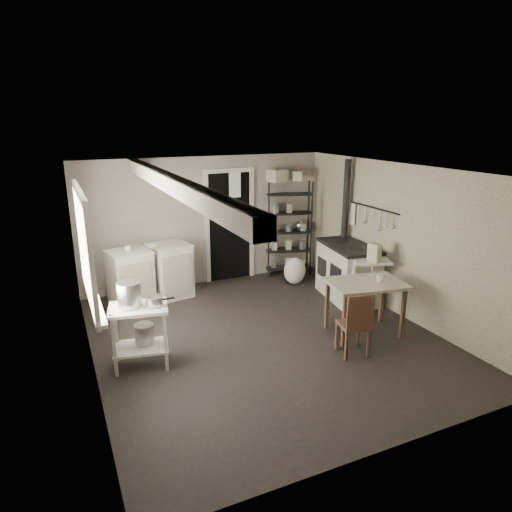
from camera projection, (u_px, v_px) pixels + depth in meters
name	position (u px, v px, depth m)	size (l,w,h in m)	color
floor	(265.00, 337.00, 6.35)	(5.00, 5.00, 0.00)	black
ceiling	(266.00, 170.00, 5.69)	(5.00, 5.00, 0.00)	silver
wall_back	(206.00, 221.00, 8.20)	(4.50, 0.02, 2.30)	#A79E8F
wall_front	(393.00, 338.00, 3.84)	(4.50, 0.02, 2.30)	#A79E8F
wall_left	(85.00, 282.00, 5.13)	(0.02, 5.00, 2.30)	#A79E8F
wall_right	(399.00, 240.00, 6.91)	(0.02, 5.00, 2.30)	#A79E8F
window	(83.00, 248.00, 5.22)	(0.12, 1.76, 1.28)	silver
doorway	(230.00, 227.00, 8.40)	(0.96, 0.10, 2.08)	silver
ceiling_beam	(172.00, 184.00, 5.25)	(0.18, 5.00, 0.18)	silver
wallpaper_panel	(399.00, 240.00, 6.91)	(0.01, 5.00, 2.30)	#C0BA9C
utensil_rail	(373.00, 208.00, 7.29)	(0.06, 1.20, 0.44)	#BCBCBF
prep_table	(140.00, 336.00, 5.52)	(0.68, 0.49, 0.78)	silver
stockpot	(129.00, 294.00, 5.36)	(0.28, 0.28, 0.30)	#BCBCBF
saucepan	(154.00, 301.00, 5.40)	(0.19, 0.19, 0.11)	#BCBCBF
bucket	(144.00, 334.00, 5.59)	(0.24, 0.24, 0.26)	#BCBCBF
base_cabinets	(151.00, 274.00, 7.52)	(1.40, 0.60, 0.92)	silver
mixing_bowl	(152.00, 246.00, 7.34)	(0.26, 0.26, 0.06)	silver
counter_cup	(128.00, 249.00, 7.10)	(0.13, 0.13, 0.11)	silver
shelf_rack	(289.00, 226.00, 8.72)	(0.86, 0.33, 1.81)	black
shelf_jar	(275.00, 205.00, 8.53)	(0.09, 0.09, 0.20)	silver
storage_box_a	(277.00, 171.00, 8.33)	(0.31, 0.28, 0.22)	beige
storage_box_b	(301.00, 171.00, 8.49)	(0.27, 0.25, 0.17)	beige
stove	(348.00, 273.00, 7.62)	(0.66, 1.19, 0.93)	silver
stovepipe	(346.00, 200.00, 7.79)	(0.11, 0.11, 1.39)	black
side_ledge	(370.00, 287.00, 7.02)	(0.56, 0.30, 0.86)	silver
oats_box	(374.00, 252.00, 6.82)	(0.11, 0.19, 0.28)	beige
work_table	(364.00, 308.00, 6.37)	(1.01, 0.71, 0.77)	beige
table_cup	(380.00, 279.00, 6.27)	(0.11, 0.11, 0.10)	silver
chair	(354.00, 319.00, 5.79)	(0.36, 0.37, 0.86)	#513023
flour_sack	(295.00, 271.00, 8.35)	(0.41, 0.35, 0.50)	white
floor_crock	(347.00, 315.00, 6.88)	(0.13, 0.13, 0.17)	silver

